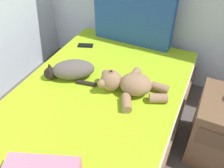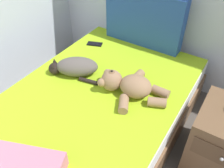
% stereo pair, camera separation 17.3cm
% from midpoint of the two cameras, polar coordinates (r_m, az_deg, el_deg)
% --- Properties ---
extents(bed, '(1.26, 2.03, 0.45)m').
position_cam_midpoint_polar(bed, '(1.92, -2.36, -8.49)').
color(bed, brown).
rests_on(bed, ground_plane).
extents(patterned_cushion, '(0.76, 0.13, 0.51)m').
position_cam_midpoint_polar(patterned_cushion, '(2.31, 9.99, 15.24)').
color(patterned_cushion, '#264C99').
rests_on(patterned_cushion, bed).
extents(cat, '(0.44, 0.34, 0.15)m').
position_cam_midpoint_polar(cat, '(1.95, -6.48, 4.02)').
color(cat, '#59514C').
rests_on(cat, bed).
extents(teddy_bear, '(0.55, 0.47, 0.18)m').
position_cam_midpoint_polar(teddy_bear, '(1.76, 6.84, -0.40)').
color(teddy_bear, '#937051').
rests_on(teddy_bear, bed).
extents(cell_phone, '(0.16, 0.12, 0.01)m').
position_cam_midpoint_polar(cell_phone, '(2.37, -2.13, 9.60)').
color(cell_phone, black).
rests_on(cell_phone, bed).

